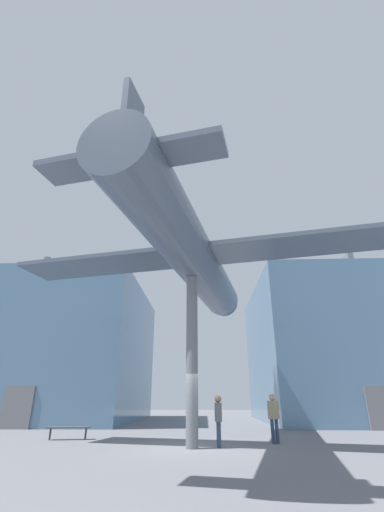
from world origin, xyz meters
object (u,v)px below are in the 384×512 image
at_px(suspended_airplane, 193,257).
at_px(plaza_bench, 69,428).
at_px(visitor_person, 218,417).
at_px(visitor_second, 273,414).
at_px(support_pylon_central, 192,355).

distance_m(suspended_airplane, plaza_bench, 9.16).
height_order(visitor_person, visitor_second, visitor_second).
xyz_separation_m(visitor_person, plaza_bench, (-6.41, 2.22, -0.57)).
bearing_deg(visitor_person, visitor_second, -67.25).
xyz_separation_m(support_pylon_central, visitor_second, (3.23, 1.51, -2.13)).
height_order(suspended_airplane, visitor_second, suspended_airplane).
bearing_deg(plaza_bench, support_pylon_central, -25.11).
xyz_separation_m(visitor_person, visitor_second, (2.26, 1.19, 0.05)).
bearing_deg(visitor_second, suspended_airplane, -166.59).
distance_m(visitor_person, visitor_second, 2.56).
bearing_deg(visitor_person, suspended_airplane, 94.27).
relative_size(visitor_person, plaza_bench, 0.93).
bearing_deg(visitor_person, plaza_bench, 65.82).
distance_m(suspended_airplane, visitor_second, 7.21).
bearing_deg(support_pylon_central, visitor_person, 18.38).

